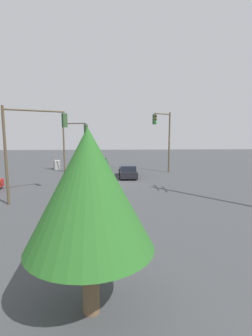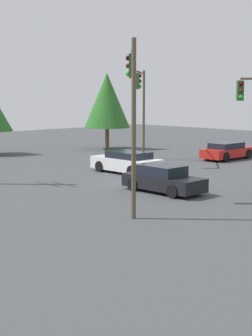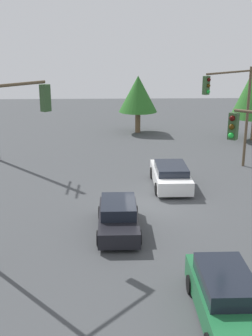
{
  "view_description": "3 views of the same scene",
  "coord_description": "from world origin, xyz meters",
  "px_view_note": "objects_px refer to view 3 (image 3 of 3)",
  "views": [
    {
      "loc": [
        -24.4,
        -0.23,
        5.07
      ],
      "look_at": [
        -2.55,
        -1.23,
        1.79
      ],
      "focal_mm": 28.0,
      "sensor_mm": 36.0,
      "label": 1
    },
    {
      "loc": [
        19.79,
        -20.52,
        4.83
      ],
      "look_at": [
        -0.31,
        -1.18,
        0.84
      ],
      "focal_mm": 55.0,
      "sensor_mm": 36.0,
      "label": 2
    },
    {
      "loc": [
        20.16,
        -1.92,
        8.33
      ],
      "look_at": [
        -2.13,
        -1.17,
        1.4
      ],
      "focal_mm": 45.0,
      "sensor_mm": 36.0,
      "label": 3
    }
  ],
  "objects_px": {
    "sedan_dark": "(118,217)",
    "sedan_green": "(226,298)",
    "traffic_signal_main": "(232,101)",
    "traffic_signal_aux": "(6,141)",
    "sedan_white": "(171,175)"
  },
  "relations": [
    {
      "from": "sedan_dark",
      "to": "traffic_signal_main",
      "type": "relative_size",
      "value": 0.65
    },
    {
      "from": "sedan_dark",
      "to": "sedan_white",
      "type": "distance_m",
      "value": 6.62
    },
    {
      "from": "traffic_signal_main",
      "to": "traffic_signal_aux",
      "type": "relative_size",
      "value": 0.95
    },
    {
      "from": "traffic_signal_aux",
      "to": "sedan_white",
      "type": "bearing_deg",
      "value": 0.57
    },
    {
      "from": "traffic_signal_main",
      "to": "sedan_green",
      "type": "bearing_deg",
      "value": 36.25
    },
    {
      "from": "sedan_dark",
      "to": "traffic_signal_aux",
      "type": "distance_m",
      "value": 6.14
    },
    {
      "from": "sedan_dark",
      "to": "sedan_white",
      "type": "height_order",
      "value": "sedan_white"
    },
    {
      "from": "sedan_white",
      "to": "traffic_signal_main",
      "type": "xyz_separation_m",
      "value": [
        -2.76,
        4.11,
        3.87
      ]
    },
    {
      "from": "sedan_green",
      "to": "traffic_signal_main",
      "type": "bearing_deg",
      "value": -105.19
    },
    {
      "from": "sedan_dark",
      "to": "traffic_signal_aux",
      "type": "relative_size",
      "value": 0.61
    },
    {
      "from": "sedan_dark",
      "to": "traffic_signal_aux",
      "type": "bearing_deg",
      "value": 26.4
    },
    {
      "from": "sedan_dark",
      "to": "sedan_green",
      "type": "height_order",
      "value": "sedan_green"
    },
    {
      "from": "sedan_green",
      "to": "traffic_signal_main",
      "type": "relative_size",
      "value": 0.72
    },
    {
      "from": "sedan_dark",
      "to": "traffic_signal_aux",
      "type": "xyz_separation_m",
      "value": [
        2.06,
        -4.15,
        4.03
      ]
    },
    {
      "from": "traffic_signal_main",
      "to": "sedan_dark",
      "type": "bearing_deg",
      "value": 11.31
    }
  ]
}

